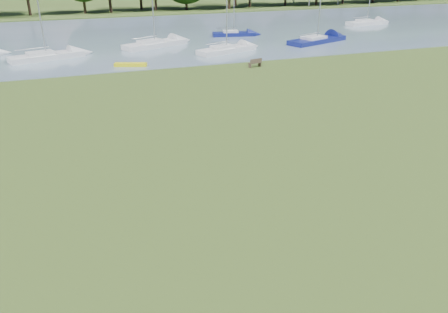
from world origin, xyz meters
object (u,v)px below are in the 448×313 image
object	(u,v)px
riverbank_bench	(255,63)
sailboat_1	(154,42)
sailboat_0	(367,21)
sailboat_8	(317,39)
sailboat_6	(226,48)
sailboat_4	(46,54)
sailboat_9	(233,33)
kayak	(131,65)

from	to	relation	value
riverbank_bench	sailboat_1	bearing A→B (deg)	106.14
sailboat_0	sailboat_8	xyz separation A→B (m)	(-15.43, -11.08, 0.00)
sailboat_1	sailboat_6	world-z (taller)	sailboat_1
sailboat_1	sailboat_4	world-z (taller)	sailboat_1
sailboat_0	sailboat_8	world-z (taller)	sailboat_8
riverbank_bench	sailboat_9	world-z (taller)	sailboat_9
sailboat_1	sailboat_8	size ratio (longest dim) A/B	0.93
riverbank_bench	sailboat_4	world-z (taller)	sailboat_4
sailboat_1	sailboat_4	distance (m)	12.46
riverbank_bench	sailboat_4	distance (m)	21.93
sailboat_6	sailboat_8	bearing A→B (deg)	-10.54
sailboat_0	sailboat_9	xyz separation A→B (m)	(-23.49, -2.98, -0.05)
kayak	sailboat_1	world-z (taller)	sailboat_1
kayak	sailboat_8	world-z (taller)	sailboat_8
sailboat_8	kayak	bearing A→B (deg)	172.41
kayak	sailboat_6	bearing A→B (deg)	35.48
sailboat_0	riverbank_bench	bearing A→B (deg)	-148.21
kayak	sailboat_8	xyz separation A→B (m)	(23.81, 5.14, 0.34)
sailboat_4	riverbank_bench	bearing A→B (deg)	-45.77
sailboat_6	sailboat_9	bearing A→B (deg)	46.22
sailboat_0	sailboat_8	bearing A→B (deg)	-148.97
sailboat_9	kayak	bearing A→B (deg)	-128.40
kayak	sailboat_4	bearing A→B (deg)	161.52
sailboat_6	sailboat_9	size ratio (longest dim) A/B	1.21
sailboat_0	sailboat_9	size ratio (longest dim) A/B	1.21
kayak	sailboat_9	distance (m)	20.59
riverbank_bench	sailboat_6	world-z (taller)	sailboat_6
kayak	sailboat_6	xyz separation A→B (m)	(11.14, 3.26, 0.33)
sailboat_0	sailboat_6	world-z (taller)	sailboat_6
riverbank_bench	sailboat_1	distance (m)	15.30
sailboat_4	sailboat_8	size ratio (longest dim) A/B	0.88
sailboat_0	sailboat_6	size ratio (longest dim) A/B	1.00
sailboat_1	sailboat_6	bearing A→B (deg)	-64.39
sailboat_4	sailboat_8	bearing A→B (deg)	-19.24
sailboat_9	sailboat_4	bearing A→B (deg)	-151.56
riverbank_bench	sailboat_6	size ratio (longest dim) A/B	0.16
sailboat_4	sailboat_1	bearing A→B (deg)	-3.14
kayak	sailboat_1	distance (m)	10.10
sailboat_0	sailboat_4	bearing A→B (deg)	-172.49
sailboat_8	sailboat_4	bearing A→B (deg)	158.55
sailboat_1	kayak	bearing A→B (deg)	-138.56
riverbank_bench	sailboat_0	xyz separation A→B (m)	(27.79, 20.52, 0.12)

